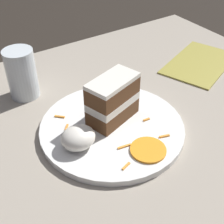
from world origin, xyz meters
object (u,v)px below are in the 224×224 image
(plate, at_px, (112,128))
(drinking_glass, at_px, (22,77))
(cake_slice, at_px, (113,99))
(orange_garnish, at_px, (148,150))
(cream_dollop, at_px, (78,138))
(menu_card, at_px, (200,63))

(plate, xyz_separation_m, drinking_glass, (-0.10, 0.22, 0.04))
(plate, height_order, cake_slice, cake_slice)
(cake_slice, bearing_deg, orange_garnish, 163.60)
(plate, xyz_separation_m, cream_dollop, (-0.09, -0.02, 0.03))
(menu_card, bearing_deg, cream_dollop, -96.92)
(cream_dollop, xyz_separation_m, menu_card, (0.44, 0.11, -0.03))
(cake_slice, height_order, orange_garnish, cake_slice)
(orange_garnish, relative_size, menu_card, 0.30)
(plate, relative_size, drinking_glass, 2.53)
(drinking_glass, height_order, menu_card, drinking_glass)
(plate, relative_size, cake_slice, 2.48)
(drinking_glass, bearing_deg, cream_dollop, -86.13)
(cream_dollop, height_order, drinking_glass, drinking_glass)
(orange_garnish, distance_m, drinking_glass, 0.34)
(cake_slice, bearing_deg, drinking_glass, 12.31)
(cream_dollop, bearing_deg, menu_card, 14.42)
(cream_dollop, bearing_deg, orange_garnish, -39.29)
(cream_dollop, xyz_separation_m, orange_garnish, (0.10, -0.08, -0.02))
(cake_slice, relative_size, orange_garnish, 1.75)
(orange_garnish, xyz_separation_m, menu_card, (0.34, 0.20, -0.01))
(cake_slice, distance_m, menu_card, 0.36)
(orange_garnish, bearing_deg, cream_dollop, 140.71)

